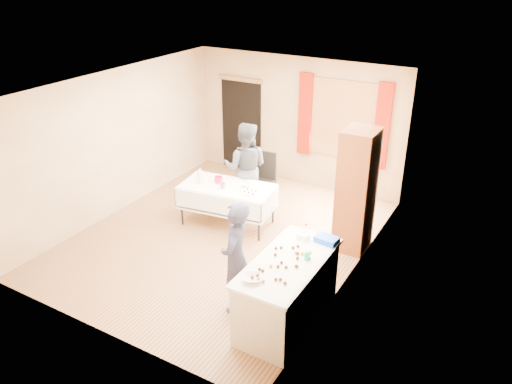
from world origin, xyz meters
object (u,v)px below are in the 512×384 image
Objects in this scene: party_table at (227,201)px; woman at (246,168)px; chair at (262,190)px; girl at (236,257)px; counter at (288,291)px; cabinet at (356,191)px.

woman is at bearing 82.91° from party_table.
girl is (1.20, -2.86, 0.48)m from chair.
woman is at bearing -121.48° from chair.
counter is at bearing -59.76° from chair.
girl is at bearing -109.89° from cabinet.
cabinet is 2.22m from chair.
cabinet is 2.42m from girl.
woman is (-0.16, -0.33, 0.54)m from chair.
cabinet is 1.95× the size of chair.
cabinet is 1.17× the size of party_table.
counter is 3.36m from chair.
girl reaches higher than counter.
party_table is 0.76m from woman.
chair is at bearing -138.42° from woman.
cabinet is at bearing -20.99° from chair.
party_table is at bearing 69.01° from woman.
counter is at bearing -92.65° from cabinet.
chair reaches higher than counter.
cabinet is 2.21m from woman.
chair is 0.61× the size of woman.
girl is 2.88m from woman.
woman is (-1.37, 2.53, 0.06)m from girl.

